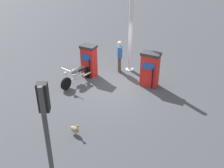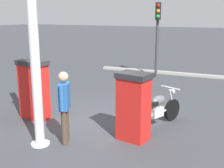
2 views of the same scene
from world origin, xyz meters
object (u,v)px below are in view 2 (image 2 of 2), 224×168
object	(u,v)px
fuel_pump_near	(134,106)
attendant_person	(64,103)
motorcycle_near_pump	(156,110)
wandering_duck	(148,84)
canopy_support_pole	(34,41)
fuel_pump_far	(34,89)
roadside_traffic_light	(158,27)

from	to	relation	value
fuel_pump_near	attendant_person	xyz separation A→B (m)	(-0.86, 1.22, 0.12)
motorcycle_near_pump	attendant_person	bearing A→B (deg)	141.92
motorcycle_near_pump	wandering_duck	world-z (taller)	motorcycle_near_pump
canopy_support_pole	attendant_person	bearing A→B (deg)	-50.14
fuel_pump_near	attendant_person	distance (m)	1.50
motorcycle_near_pump	attendant_person	xyz separation A→B (m)	(-1.79, 1.40, 0.46)
fuel_pump_far	motorcycle_near_pump	bearing A→B (deg)	-73.20
wandering_duck	fuel_pump_near	bearing A→B (deg)	-162.86
fuel_pump_far	canopy_support_pole	world-z (taller)	canopy_support_pole
fuel_pump_far	roadside_traffic_light	size ratio (longest dim) A/B	0.49
fuel_pump_far	motorcycle_near_pump	size ratio (longest dim) A/B	0.81
attendant_person	wandering_duck	size ratio (longest dim) A/B	3.38
fuel_pump_near	attendant_person	size ratio (longest dim) A/B	0.96
roadside_traffic_light	fuel_pump_near	bearing A→B (deg)	-164.36
attendant_person	roadside_traffic_light	distance (m)	7.43
attendant_person	wandering_duck	distance (m)	5.10
wandering_duck	attendant_person	bearing A→B (deg)	-179.16
fuel_pump_near	wandering_duck	size ratio (longest dim) A/B	3.26
fuel_pump_near	fuel_pump_far	distance (m)	2.90
motorcycle_near_pump	wandering_duck	size ratio (longest dim) A/B	4.14
attendant_person	canopy_support_pole	distance (m)	1.43
attendant_person	canopy_support_pole	world-z (taller)	canopy_support_pole
fuel_pump_near	fuel_pump_far	xyz separation A→B (m)	(-0.00, 2.90, 0.02)
roadside_traffic_light	canopy_support_pole	bearing A→B (deg)	-178.79
attendant_person	roadside_traffic_light	bearing A→B (deg)	4.55
roadside_traffic_light	canopy_support_pole	distance (m)	7.64
fuel_pump_near	roadside_traffic_light	world-z (taller)	roadside_traffic_light
fuel_pump_near	motorcycle_near_pump	xyz separation A→B (m)	(0.93, -0.18, -0.34)
roadside_traffic_light	canopy_support_pole	xyz separation A→B (m)	(-7.63, -0.16, -0.01)
motorcycle_near_pump	canopy_support_pole	size ratio (longest dim) A/B	0.42
fuel_pump_near	wandering_duck	bearing A→B (deg)	17.14
canopy_support_pole	wandering_duck	bearing A→B (deg)	-3.65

